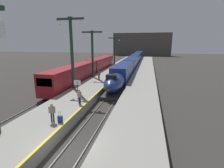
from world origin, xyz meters
name	(u,v)px	position (x,y,z in m)	size (l,w,h in m)	color
ground_plane	(70,157)	(0.00, 0.00, 0.00)	(260.00, 260.00, 0.00)	#33302D
platform_left	(104,78)	(-4.05, 24.75, 0.53)	(4.80, 110.00, 1.05)	gray
platform_right	(143,80)	(4.05, 24.75, 0.53)	(4.80, 110.00, 1.05)	gray
platform_left_safety_stripe	(115,76)	(-1.77, 24.75, 1.05)	(0.20, 107.80, 0.01)	yellow
rail_main_left	(122,78)	(-0.75, 27.50, 0.06)	(0.08, 110.00, 0.12)	slate
rail_main_right	(128,79)	(0.75, 27.50, 0.06)	(0.08, 110.00, 0.12)	slate
rail_secondary_left	(87,77)	(-8.85, 27.50, 0.06)	(0.08, 110.00, 0.12)	slate
rail_secondary_right	(93,77)	(-7.35, 27.50, 0.06)	(0.08, 110.00, 0.12)	slate
highspeed_train_main	(134,61)	(0.00, 48.91, 1.97)	(2.92, 76.32, 3.60)	navy
regional_train_adjacent	(91,68)	(-8.10, 27.78, 2.13)	(2.85, 36.60, 3.80)	maroon
station_column_mid	(72,47)	(-5.90, 13.70, 7.10)	(4.00, 0.68, 10.18)	#1E3828
station_column_far	(92,50)	(-5.90, 22.94, 6.47)	(4.00, 0.68, 8.98)	#1E3828
station_column_distant	(115,48)	(-5.90, 44.95, 6.22)	(4.00, 0.68, 8.52)	#1E3828
passenger_near_edge	(52,111)	(-2.85, 2.72, 2.04)	(0.54, 0.34, 1.69)	#23232D
passenger_mid_platform	(79,96)	(-2.32, 7.39, 2.04)	(0.56, 0.31, 1.69)	#23232D
passenger_far_waiting	(99,74)	(-3.97, 20.60, 2.04)	(0.51, 0.38, 1.69)	#23232D
rolling_suitcase	(60,119)	(-2.16, 2.76, 1.35)	(0.40, 0.22, 0.98)	navy
departure_info_board	(77,85)	(-3.65, 10.03, 2.56)	(0.90, 0.10, 2.12)	maroon
terminus_back_wall	(142,44)	(0.00, 102.00, 7.00)	(36.00, 2.00, 14.00)	#4C4742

